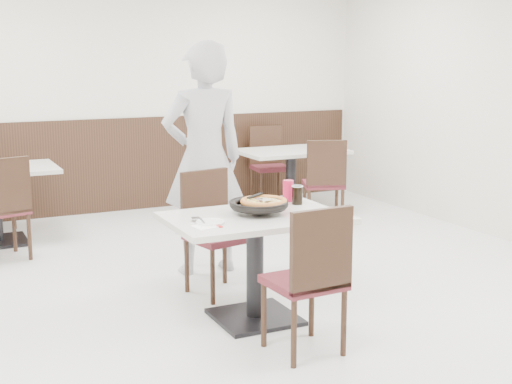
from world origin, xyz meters
name	(u,v)px	position (x,y,z in m)	size (l,w,h in m)	color
floor	(256,297)	(0.00, 0.00, 0.00)	(7.00, 7.00, 0.00)	silver
wall_back	(127,92)	(0.00, 3.50, 1.40)	(6.00, 0.04, 2.80)	silver
wainscot_back	(130,164)	(0.00, 3.48, 0.55)	(5.90, 0.03, 1.10)	black
main_table	(255,268)	(-0.21, -0.42, 0.38)	(1.20, 0.80, 0.75)	silver
chair_near	(304,278)	(-0.17, -1.04, 0.47)	(0.42, 0.42, 0.95)	black
chair_far	(219,234)	(-0.22, 0.20, 0.47)	(0.42, 0.42, 0.95)	black
trivet	(261,210)	(-0.13, -0.37, 0.77)	(0.11, 0.11, 0.04)	black
pizza_pan	(259,208)	(-0.16, -0.39, 0.79)	(0.37, 0.37, 0.01)	black
pizza	(264,204)	(-0.11, -0.37, 0.81)	(0.30, 0.30, 0.02)	#C07531
pizza_server	(264,199)	(-0.11, -0.37, 0.84)	(0.08, 0.10, 0.00)	silver
napkin	(205,226)	(-0.64, -0.58, 0.75)	(0.14, 0.14, 0.00)	white
side_plate	(210,222)	(-0.57, -0.52, 0.76)	(0.18, 0.18, 0.01)	white
fork	(202,220)	(-0.62, -0.48, 0.77)	(0.02, 0.16, 0.00)	silver
cola_glass	(297,196)	(0.23, -0.23, 0.81)	(0.08, 0.08, 0.13)	black
red_cup	(288,191)	(0.22, -0.10, 0.83)	(0.08, 0.08, 0.16)	#C7163D
diner_person	(204,159)	(-0.10, 0.79, 0.97)	(0.71, 0.47, 1.95)	silver
bg_chair_left_near	(0,208)	(-1.63, 1.92, 0.47)	(0.42, 0.42, 0.95)	black
bg_table_right	(291,182)	(1.64, 2.48, 0.38)	(1.20, 0.80, 0.75)	silver
bg_chair_right_near	(323,182)	(1.68, 1.82, 0.47)	(0.42, 0.42, 0.95)	black
bg_chair_right_far	(270,166)	(1.67, 3.08, 0.47)	(0.42, 0.42, 0.95)	black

